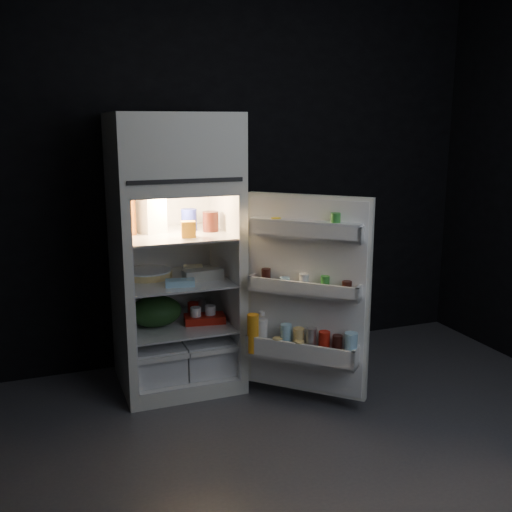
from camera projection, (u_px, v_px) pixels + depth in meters
name	position (u px, v px, depth m)	size (l,w,h in m)	color
floor	(321.00, 470.00, 3.03)	(4.00, 3.40, 0.00)	#49494D
wall_back	(218.00, 175.00, 4.29)	(4.00, 0.00, 2.70)	black
refrigerator	(174.00, 243.00, 3.88)	(0.76, 0.71, 1.78)	white
fridge_door	(305.00, 300.00, 3.58)	(0.65, 0.64, 1.22)	white
milk_jug	(151.00, 214.00, 3.84)	(0.15, 0.15, 0.24)	white
mayo_jar	(189.00, 220.00, 3.93)	(0.10, 0.10, 0.14)	#1E29A4
jam_jar	(211.00, 222.00, 3.88)	(0.10, 0.10, 0.13)	black
amber_bottle	(129.00, 217.00, 3.76)	(0.08, 0.08, 0.22)	#BB611E
small_carton	(188.00, 229.00, 3.69)	(0.09, 0.07, 0.10)	orange
egg_carton	(203.00, 275.00, 3.85)	(0.26, 0.10, 0.07)	#9B9A8D
pie	(148.00, 274.00, 3.93)	(0.32, 0.32, 0.04)	tan
flat_package	(180.00, 283.00, 3.72)	(0.18, 0.09, 0.04)	#96CCE8
wrapped_pkg	(193.00, 270.00, 4.03)	(0.13, 0.11, 0.05)	#F9F6CC
produce_bag	(156.00, 311.00, 3.88)	(0.34, 0.29, 0.20)	#193815
yogurt_tray	(205.00, 319.00, 3.96)	(0.27, 0.14, 0.05)	#AB1A0E
small_can_red	(193.00, 309.00, 4.10)	(0.08, 0.08, 0.09)	#AB1A0E
small_can_silver	(200.00, 305.00, 4.19)	(0.07, 0.07, 0.09)	#B7B7BB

